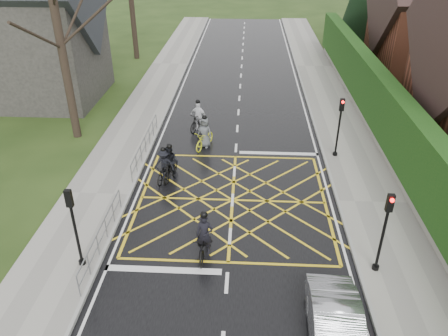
# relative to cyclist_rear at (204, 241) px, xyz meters

# --- Properties ---
(ground) EXTENTS (120.00, 120.00, 0.00)m
(ground) POSITION_rel_cyclist_rear_xyz_m (0.88, 3.59, -0.60)
(ground) COLOR #1E3110
(ground) RESTS_ON ground
(road) EXTENTS (9.00, 80.00, 0.01)m
(road) POSITION_rel_cyclist_rear_xyz_m (0.88, 3.59, -0.59)
(road) COLOR black
(road) RESTS_ON ground
(sidewalk_right) EXTENTS (3.00, 80.00, 0.15)m
(sidewalk_right) POSITION_rel_cyclist_rear_xyz_m (6.88, 3.59, -0.52)
(sidewalk_right) COLOR gray
(sidewalk_right) RESTS_ON ground
(sidewalk_left) EXTENTS (3.00, 80.00, 0.15)m
(sidewalk_left) POSITION_rel_cyclist_rear_xyz_m (-5.12, 3.59, -0.52)
(sidewalk_left) COLOR gray
(sidewalk_left) RESTS_ON ground
(stone_wall) EXTENTS (0.50, 38.00, 0.70)m
(stone_wall) POSITION_rel_cyclist_rear_xyz_m (8.63, 9.59, -0.25)
(stone_wall) COLOR slate
(stone_wall) RESTS_ON ground
(hedge) EXTENTS (0.90, 38.00, 2.80)m
(hedge) POSITION_rel_cyclist_rear_xyz_m (8.63, 9.59, 1.50)
(hedge) COLOR #11380F
(hedge) RESTS_ON stone_wall
(house_far) EXTENTS (9.80, 8.80, 10.30)m
(house_far) POSITION_rel_cyclist_rear_xyz_m (15.63, 21.59, 3.76)
(house_far) COLOR brown
(house_far) RESTS_ON ground
(church) EXTENTS (8.80, 7.80, 11.00)m
(church) POSITION_rel_cyclist_rear_xyz_m (-12.66, 15.59, 4.33)
(church) COLOR #2D2B28
(church) RESTS_ON ground
(railing_south) EXTENTS (0.05, 5.04, 1.03)m
(railing_south) POSITION_rel_cyclist_rear_xyz_m (-3.77, 0.09, 0.18)
(railing_south) COLOR slate
(railing_south) RESTS_ON ground
(railing_north) EXTENTS (0.05, 6.04, 1.03)m
(railing_north) POSITION_rel_cyclist_rear_xyz_m (-3.77, 7.59, 0.19)
(railing_north) COLOR slate
(railing_north) RESTS_ON ground
(traffic_light_ne) EXTENTS (0.24, 0.31, 3.21)m
(traffic_light_ne) POSITION_rel_cyclist_rear_xyz_m (5.98, 7.79, 1.06)
(traffic_light_ne) COLOR black
(traffic_light_ne) RESTS_ON ground
(traffic_light_se) EXTENTS (0.24, 0.31, 3.21)m
(traffic_light_se) POSITION_rel_cyclist_rear_xyz_m (5.98, -0.61, 1.06)
(traffic_light_se) COLOR black
(traffic_light_se) RESTS_ON ground
(traffic_light_sw) EXTENTS (0.24, 0.31, 3.21)m
(traffic_light_sw) POSITION_rel_cyclist_rear_xyz_m (-4.22, -0.90, 1.06)
(traffic_light_sw) COLOR black
(traffic_light_sw) RESTS_ON ground
(cyclist_rear) EXTENTS (0.76, 1.93, 1.85)m
(cyclist_rear) POSITION_rel_cyclist_rear_xyz_m (0.00, 0.00, 0.00)
(cyclist_rear) COLOR black
(cyclist_rear) RESTS_ON ground
(cyclist_back) EXTENTS (0.90, 1.85, 1.79)m
(cyclist_back) POSITION_rel_cyclist_rear_xyz_m (-2.09, 5.29, 0.08)
(cyclist_back) COLOR black
(cyclist_back) RESTS_ON ground
(cyclist_mid) EXTENTS (1.06, 1.78, 1.66)m
(cyclist_mid) POSITION_rel_cyclist_rear_xyz_m (-2.38, 5.21, 0.01)
(cyclist_mid) COLOR black
(cyclist_mid) RESTS_ON ground
(cyclist_front) EXTENTS (1.19, 1.89, 1.84)m
(cyclist_front) POSITION_rel_cyclist_rear_xyz_m (-1.38, 10.82, 0.08)
(cyclist_front) COLOR black
(cyclist_front) RESTS_ON ground
(cyclist_lead) EXTENTS (1.29, 1.97, 1.81)m
(cyclist_lead) POSITION_rel_cyclist_rear_xyz_m (-0.80, 8.63, 0.03)
(cyclist_lead) COLOR #C5CD19
(cyclist_lead) RESTS_ON ground
(car) EXTENTS (1.51, 4.07, 1.33)m
(car) POSITION_rel_cyclist_rear_xyz_m (4.06, -3.80, 0.07)
(car) COLOR #AFB2B7
(car) RESTS_ON ground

